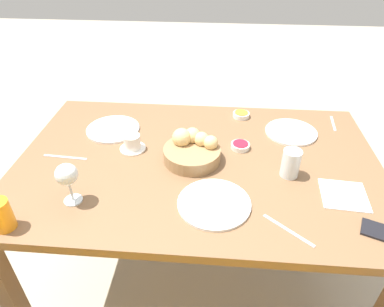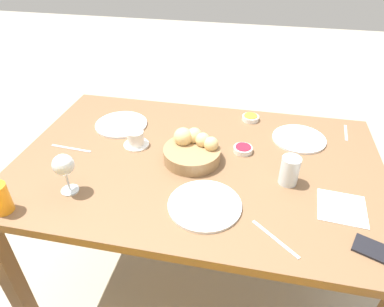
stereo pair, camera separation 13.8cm
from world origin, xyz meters
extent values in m
plane|color=#A89E89|center=(0.00, 0.00, 0.00)|extent=(10.00, 10.00, 0.00)
cube|color=brown|center=(0.00, 0.00, 0.73)|extent=(1.47, 0.95, 0.03)
cube|color=brown|center=(-0.69, -0.43, 0.35)|extent=(0.06, 0.06, 0.71)
cube|color=brown|center=(0.69, -0.43, 0.35)|extent=(0.06, 0.06, 0.71)
cube|color=brown|center=(0.69, 0.43, 0.35)|extent=(0.06, 0.06, 0.71)
cylinder|color=#99754C|center=(0.02, 0.00, 0.77)|extent=(0.23, 0.23, 0.05)
sphere|color=#DBB775|center=(-0.01, -0.04, 0.82)|extent=(0.06, 0.06, 0.06)
sphere|color=#DBB775|center=(0.07, -0.04, 0.82)|extent=(0.08, 0.08, 0.08)
sphere|color=#DBB775|center=(-0.05, -0.02, 0.82)|extent=(0.06, 0.06, 0.06)
sphere|color=#DBB775|center=(0.03, -0.07, 0.82)|extent=(0.07, 0.07, 0.07)
cylinder|color=white|center=(-0.41, -0.24, 0.75)|extent=(0.23, 0.23, 0.01)
cylinder|color=white|center=(0.41, -0.20, 0.75)|extent=(0.24, 0.24, 0.01)
cylinder|color=white|center=(-0.07, 0.25, 0.75)|extent=(0.25, 0.25, 0.01)
cylinder|color=orange|center=(0.59, 0.41, 0.80)|extent=(0.07, 0.07, 0.11)
cylinder|color=silver|center=(-0.35, 0.07, 0.80)|extent=(0.07, 0.07, 0.11)
cylinder|color=silver|center=(0.42, 0.28, 0.75)|extent=(0.06, 0.06, 0.00)
cylinder|color=silver|center=(0.42, 0.28, 0.79)|extent=(0.01, 0.01, 0.07)
sphere|color=silver|center=(0.42, 0.28, 0.86)|extent=(0.08, 0.08, 0.08)
cylinder|color=white|center=(0.28, -0.06, 0.75)|extent=(0.11, 0.11, 0.01)
cylinder|color=white|center=(0.28, -0.06, 0.78)|extent=(0.07, 0.07, 0.06)
cylinder|color=white|center=(-0.17, -0.10, 0.75)|extent=(0.08, 0.08, 0.02)
cylinder|color=#A3192D|center=(-0.17, -0.10, 0.77)|extent=(0.07, 0.07, 0.00)
cylinder|color=white|center=(-0.19, -0.38, 0.75)|extent=(0.08, 0.08, 0.02)
cylinder|color=#C67F28|center=(-0.19, -0.38, 0.77)|extent=(0.07, 0.07, 0.00)
cube|color=#B7B7BC|center=(0.55, 0.03, 0.74)|extent=(0.19, 0.02, 0.00)
cube|color=#B7B7BC|center=(-0.31, 0.35, 0.74)|extent=(0.15, 0.13, 0.00)
cube|color=#B7B7BC|center=(-0.62, -0.35, 0.74)|extent=(0.03, 0.14, 0.00)
cube|color=white|center=(-0.53, 0.17, 0.75)|extent=(0.17, 0.17, 0.00)
cube|color=black|center=(-0.62, 0.34, 0.75)|extent=(0.17, 0.13, 0.01)
camera|label=1|loc=(-0.07, 1.12, 1.57)|focal=32.00mm
camera|label=2|loc=(-0.21, 1.10, 1.57)|focal=32.00mm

